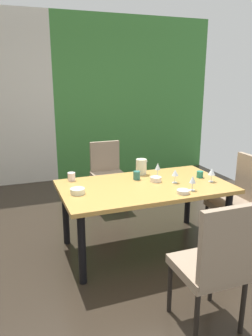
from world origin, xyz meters
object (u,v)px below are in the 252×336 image
serving_bowl_near_window (156,179)px  wine_glass_near_shelf (175,173)px  cup_corner (200,174)px  cup_north (137,175)px  serving_bowl_east (78,191)px  wine_glass_front (158,167)px  pitcher_rear (141,167)px  cup_center (71,177)px  chair_head_near (215,262)px  serving_bowl_right (183,192)px  chair_right_near (240,197)px  wine_glass_west (193,180)px  dining_table (145,192)px  wine_glass_left (212,172)px  chair_head_far (108,171)px

serving_bowl_near_window → wine_glass_near_shelf: bearing=-32.8°
wine_glass_near_shelf → cup_corner: bearing=11.1°
cup_north → serving_bowl_east: bearing=-162.3°
wine_glass_front → pitcher_rear: pitcher_rear is taller
wine_glass_near_shelf → cup_center: wine_glass_near_shelf is taller
serving_bowl_near_window → cup_north: cup_north is taller
chair_head_near → pitcher_rear: 1.66m
serving_bowl_right → pitcher_rear: 0.74m
serving_bowl_right → pitcher_rear: bearing=99.5°
chair_right_near → serving_bowl_east: 1.73m
wine_glass_west → wine_glass_near_shelf: bearing=98.8°
chair_right_near → pitcher_rear: 1.11m
chair_head_near → wine_glass_near_shelf: chair_head_near is taller
chair_right_near → serving_bowl_near_window: 0.92m
chair_right_near → wine_glass_front: chair_right_near is taller
serving_bowl_east → dining_table: bearing=1.8°
serving_bowl_east → cup_center: size_ratio=1.59×
wine_glass_left → cup_corner: wine_glass_left is taller
wine_glass_near_shelf → cup_north: (-0.33, 0.25, -0.06)m
serving_bowl_near_window → cup_north: bearing=139.9°
chair_right_near → wine_glass_front: 0.93m
wine_glass_west → cup_north: size_ratio=1.63×
serving_bowl_right → wine_glass_front: bearing=90.4°
cup_center → serving_bowl_right: bearing=-40.1°
serving_bowl_east → cup_center: (0.03, 0.43, 0.02)m
chair_head_far → cup_corner: bearing=118.9°
dining_table → serving_bowl_east: 0.71m
dining_table → cup_north: size_ratio=18.92×
cup_north → pitcher_rear: size_ratio=0.52×
serving_bowl_right → cup_center: 1.20m
wine_glass_front → cup_north: 0.25m
wine_glass_west → wine_glass_front: bearing=104.4°
dining_table → serving_bowl_near_window: bearing=21.9°
cup_center → serving_bowl_near_window: bearing=-22.5°
wine_glass_left → wine_glass_near_shelf: 0.39m
wine_glass_near_shelf → cup_north: wine_glass_near_shelf is taller
wine_glass_left → wine_glass_west: size_ratio=0.98×
cup_north → chair_right_near: bearing=-25.2°
dining_table → wine_glass_west: wine_glass_west is taller
wine_glass_front → chair_right_near: bearing=-31.2°
dining_table → chair_right_near: (0.99, -0.27, -0.09)m
serving_bowl_right → cup_center: cup_center is taller
wine_glass_front → cup_center: size_ratio=1.85×
wine_glass_west → cup_north: wine_glass_west is taller
pitcher_rear → wine_glass_front: bearing=-56.6°
chair_head_far → cup_north: (0.00, -1.06, 0.24)m
serving_bowl_right → wine_glass_near_shelf: bearing=75.2°
wine_glass_left → dining_table: bearing=167.9°
serving_bowl_right → pitcher_rear: size_ratio=0.69×
dining_table → serving_bowl_east: (-0.71, -0.02, 0.11)m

